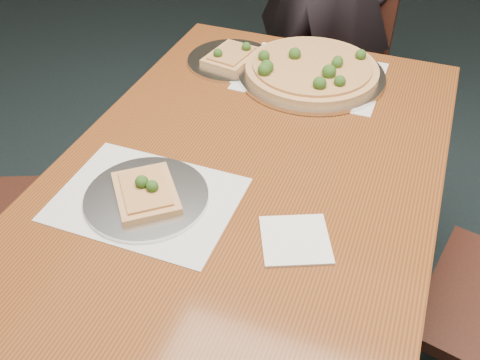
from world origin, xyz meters
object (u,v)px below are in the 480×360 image
(slice_plate_near, at_px, (146,195))
(slice_plate_far, at_px, (232,58))
(chair_far, at_px, (334,51))
(pizza_pan, at_px, (311,70))
(dining_table, at_px, (240,208))

(slice_plate_near, relative_size, slice_plate_far, 1.00)
(chair_far, xyz_separation_m, pizza_pan, (0.05, -0.65, 0.26))
(chair_far, xyz_separation_m, slice_plate_near, (-0.15, -1.32, 0.25))
(dining_table, xyz_separation_m, slice_plate_far, (-0.23, 0.53, 0.10))
(slice_plate_near, bearing_deg, chair_far, 83.62)
(chair_far, height_order, slice_plate_far, chair_far)
(pizza_pan, distance_m, slice_plate_far, 0.26)
(chair_far, bearing_deg, slice_plate_near, -91.40)
(pizza_pan, height_order, slice_plate_far, pizza_pan)
(chair_far, relative_size, pizza_pan, 2.05)
(dining_table, bearing_deg, chair_far, 91.25)
(pizza_pan, bearing_deg, slice_plate_far, 179.29)
(dining_table, bearing_deg, pizza_pan, 86.85)
(chair_far, bearing_deg, slice_plate_far, -102.45)
(dining_table, height_order, chair_far, chair_far)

